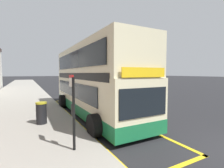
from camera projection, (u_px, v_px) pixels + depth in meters
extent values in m
plane|color=black|center=(61.00, 86.00, 33.18)|extent=(260.00, 260.00, 0.00)
cube|color=gray|center=(22.00, 87.00, 29.89)|extent=(6.00, 76.00, 0.14)
cube|color=beige|center=(93.00, 94.00, 10.67)|extent=(2.46, 10.49, 2.30)
cube|color=beige|center=(92.00, 62.00, 10.53)|extent=(2.44, 10.28, 1.90)
cube|color=#196B3D|center=(93.00, 106.00, 10.72)|extent=(2.48, 10.51, 0.60)
cube|color=black|center=(93.00, 76.00, 10.59)|extent=(2.49, 9.65, 0.36)
cube|color=black|center=(72.00, 89.00, 10.41)|extent=(0.04, 8.39, 0.90)
cube|color=black|center=(73.00, 60.00, 9.94)|extent=(0.04, 9.23, 1.00)
cube|color=black|center=(144.00, 102.00, 6.01)|extent=(2.17, 0.04, 1.10)
cube|color=yellow|center=(145.00, 72.00, 5.94)|extent=(1.97, 0.04, 0.36)
cylinder|color=black|center=(96.00, 125.00, 6.78)|extent=(0.56, 1.00, 1.00)
cylinder|color=black|center=(146.00, 117.00, 8.02)|extent=(0.56, 1.00, 1.00)
cylinder|color=black|center=(64.00, 101.00, 12.64)|extent=(0.56, 1.00, 1.00)
cylinder|color=black|center=(95.00, 99.00, 13.88)|extent=(0.56, 1.00, 1.00)
cube|color=gold|center=(72.00, 118.00, 9.76)|extent=(0.16, 13.26, 0.01)
cube|color=gold|center=(111.00, 113.00, 11.02)|extent=(0.16, 13.26, 0.01)
cube|color=gold|center=(177.00, 167.00, 4.62)|extent=(2.83, 0.16, 0.01)
cube|color=gold|center=(69.00, 100.00, 16.16)|extent=(2.83, 0.16, 0.01)
cylinder|color=black|center=(74.00, 114.00, 5.30)|extent=(0.09, 0.09, 2.42)
cube|color=silver|center=(71.00, 82.00, 5.46)|extent=(0.05, 0.42, 0.30)
cube|color=red|center=(71.00, 76.00, 5.45)|extent=(0.05, 0.42, 0.10)
cube|color=black|center=(73.00, 111.00, 5.39)|extent=(0.06, 0.28, 0.40)
cube|color=black|center=(112.00, 87.00, 23.91)|extent=(1.76, 4.20, 0.72)
cube|color=black|center=(113.00, 83.00, 23.77)|extent=(1.52, 1.90, 0.60)
cylinder|color=black|center=(103.00, 89.00, 24.64)|extent=(0.22, 0.60, 0.60)
cylinder|color=black|center=(114.00, 88.00, 25.52)|extent=(0.22, 0.60, 0.60)
cylinder|color=black|center=(111.00, 91.00, 22.35)|extent=(0.22, 0.60, 0.60)
cylinder|color=black|center=(122.00, 90.00, 23.22)|extent=(0.22, 0.60, 0.60)
cube|color=slate|center=(70.00, 80.00, 46.21)|extent=(1.76, 4.20, 0.72)
cube|color=black|center=(70.00, 78.00, 46.08)|extent=(1.52, 1.90, 0.60)
cylinder|color=black|center=(66.00, 81.00, 46.94)|extent=(0.22, 0.60, 0.60)
cylinder|color=black|center=(73.00, 81.00, 47.82)|extent=(0.22, 0.60, 0.60)
cylinder|color=black|center=(68.00, 82.00, 44.65)|extent=(0.22, 0.60, 0.60)
cylinder|color=black|center=(75.00, 82.00, 45.52)|extent=(0.22, 0.60, 0.60)
cube|color=slate|center=(80.00, 84.00, 31.72)|extent=(1.76, 4.20, 0.72)
cube|color=black|center=(80.00, 80.00, 31.59)|extent=(1.52, 1.90, 0.60)
cylinder|color=black|center=(73.00, 85.00, 32.45)|extent=(0.22, 0.60, 0.60)
cylinder|color=black|center=(82.00, 85.00, 33.33)|extent=(0.22, 0.60, 0.60)
cylinder|color=black|center=(77.00, 86.00, 30.16)|extent=(0.22, 0.60, 0.60)
cylinder|color=black|center=(86.00, 86.00, 31.04)|extent=(0.22, 0.60, 0.60)
cylinder|color=black|center=(41.00, 114.00, 8.15)|extent=(0.51, 0.51, 1.01)
cylinder|color=#A5991E|center=(41.00, 103.00, 8.12)|extent=(0.53, 0.53, 0.08)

